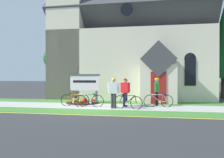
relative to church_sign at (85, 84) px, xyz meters
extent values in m
plane|color=#333335|center=(1.33, 0.63, -1.31)|extent=(140.00, 140.00, 0.00)
cube|color=#B7B5AD|center=(2.66, -1.75, -1.31)|extent=(32.00, 2.73, 0.01)
cube|color=#427F33|center=(2.66, -4.02, -1.31)|extent=(32.00, 1.81, 0.01)
cube|color=#427F33|center=(2.66, 0.70, -1.31)|extent=(24.00, 2.18, 0.01)
cube|color=yellow|center=(2.66, -5.08, -1.31)|extent=(28.00, 0.16, 0.01)
cube|color=beige|center=(2.66, 6.54, 1.41)|extent=(12.76, 9.48, 5.44)
cube|color=#424247|center=(2.66, 6.54, 5.88)|extent=(13.26, 9.65, 9.65)
cube|color=beige|center=(-2.35, 3.17, 4.99)|extent=(2.75, 2.75, 12.61)
cube|color=beige|center=(4.96, 1.00, -0.01)|extent=(2.40, 1.60, 2.60)
cube|color=#424247|center=(4.96, 1.00, 1.64)|extent=(2.40, 1.80, 2.40)
cube|color=maroon|center=(4.96, 0.18, -0.26)|extent=(1.00, 0.06, 2.10)
cube|color=black|center=(7.13, 1.77, 0.79)|extent=(0.76, 0.06, 1.90)
cone|color=black|center=(7.13, 1.77, 1.74)|extent=(0.80, 0.06, 0.80)
cylinder|color=black|center=(2.66, 1.77, 5.35)|extent=(0.90, 0.06, 0.90)
cube|color=#474C56|center=(-0.84, -0.03, -0.90)|extent=(0.12, 0.12, 0.83)
cube|color=#474C56|center=(0.84, 0.03, -0.90)|extent=(0.12, 0.12, 0.83)
cube|color=white|center=(0.00, 0.00, 0.02)|extent=(2.00, 0.15, 1.00)
cube|color=#474C56|center=(0.00, 0.00, 0.58)|extent=(2.12, 0.20, 0.12)
cube|color=black|center=(0.00, -0.04, 0.14)|extent=(1.60, 0.07, 0.16)
cylinder|color=#382319|center=(0.00, -0.43, -1.26)|extent=(2.15, 2.15, 0.10)
ellipsoid|color=red|center=(0.76, -0.62, -1.09)|extent=(0.36, 0.36, 0.24)
ellipsoid|color=red|center=(0.01, -0.08, -1.09)|extent=(0.36, 0.36, 0.24)
ellipsoid|color=gold|center=(-0.60, -0.38, -1.09)|extent=(0.36, 0.36, 0.24)
ellipsoid|color=orange|center=(0.12, -1.02, -1.09)|extent=(0.36, 0.36, 0.24)
torus|color=black|center=(2.80, -2.32, -0.96)|extent=(0.70, 0.29, 0.74)
torus|color=black|center=(3.78, -2.68, -0.96)|extent=(0.70, 0.29, 0.74)
cylinder|color=black|center=(3.44, -2.56, -0.79)|extent=(0.54, 0.23, 0.49)
cylinder|color=black|center=(3.34, -2.52, -0.56)|extent=(0.74, 0.30, 0.05)
cylinder|color=black|center=(3.08, -2.43, -0.79)|extent=(0.26, 0.12, 0.46)
cylinder|color=black|center=(2.99, -2.40, -0.99)|extent=(0.41, 0.18, 0.09)
cylinder|color=black|center=(2.89, -2.36, -0.77)|extent=(0.22, 0.11, 0.41)
cylinder|color=black|center=(3.74, -2.67, -0.76)|extent=(0.12, 0.07, 0.41)
ellipsoid|color=black|center=(2.97, -2.39, -0.54)|extent=(0.25, 0.16, 0.05)
cylinder|color=silver|center=(3.70, -2.65, -0.54)|extent=(0.42, 0.18, 0.03)
cylinder|color=silver|center=(3.19, -2.47, -1.01)|extent=(0.18, 0.08, 0.18)
torus|color=black|center=(5.44, -1.38, -0.96)|extent=(0.73, 0.21, 0.75)
torus|color=black|center=(4.47, -1.62, -0.96)|extent=(0.73, 0.21, 0.75)
cylinder|color=#B7B7BC|center=(4.80, -1.54, -0.79)|extent=(0.54, 0.16, 0.46)
cylinder|color=#B7B7BC|center=(4.91, -1.51, -0.58)|extent=(0.73, 0.21, 0.04)
cylinder|color=#B7B7BC|center=(5.16, -1.45, -0.80)|extent=(0.25, 0.09, 0.45)
cylinder|color=#B7B7BC|center=(5.25, -1.43, -0.98)|extent=(0.40, 0.13, 0.09)
cylinder|color=#B7B7BC|center=(5.35, -1.40, -0.77)|extent=(0.21, 0.09, 0.39)
cylinder|color=#B7B7BC|center=(4.51, -1.61, -0.77)|extent=(0.12, 0.06, 0.39)
ellipsoid|color=black|center=(5.27, -1.43, -0.55)|extent=(0.25, 0.13, 0.05)
cylinder|color=silver|center=(4.55, -1.60, -0.56)|extent=(0.43, 0.13, 0.03)
cylinder|color=silver|center=(5.05, -1.48, -1.01)|extent=(0.18, 0.06, 0.18)
torus|color=black|center=(-0.52, -1.97, -0.97)|extent=(0.72, 0.09, 0.72)
torus|color=black|center=(0.53, -1.89, -0.97)|extent=(0.72, 0.09, 0.72)
cylinder|color=orange|center=(0.17, -1.92, -0.82)|extent=(0.57, 0.08, 0.44)
cylinder|color=orange|center=(0.06, -1.93, -0.61)|extent=(0.78, 0.10, 0.05)
cylinder|color=orange|center=(-0.22, -1.95, -0.81)|extent=(0.26, 0.06, 0.44)
cylinder|color=orange|center=(-0.31, -1.95, -0.99)|extent=(0.43, 0.07, 0.09)
cylinder|color=orange|center=(-0.43, -1.96, -0.79)|extent=(0.22, 0.05, 0.38)
cylinder|color=orange|center=(0.48, -1.89, -0.79)|extent=(0.12, 0.04, 0.36)
ellipsoid|color=black|center=(-0.33, -1.96, -0.57)|extent=(0.25, 0.10, 0.05)
cylinder|color=silver|center=(0.44, -1.90, -0.59)|extent=(0.44, 0.06, 0.03)
cylinder|color=silver|center=(-0.10, -1.94, -1.02)|extent=(0.18, 0.03, 0.18)
torus|color=black|center=(1.45, -2.07, -0.97)|extent=(0.72, 0.19, 0.73)
torus|color=black|center=(0.45, -2.28, -0.97)|extent=(0.72, 0.19, 0.73)
cylinder|color=#19723F|center=(0.79, -2.21, -0.82)|extent=(0.55, 0.15, 0.43)
cylinder|color=#19723F|center=(0.90, -2.19, -0.60)|extent=(0.74, 0.19, 0.08)
cylinder|color=#19723F|center=(1.16, -2.13, -0.80)|extent=(0.26, 0.09, 0.46)
cylinder|color=#19723F|center=(1.25, -2.11, -0.99)|extent=(0.41, 0.12, 0.09)
cylinder|color=#19723F|center=(1.36, -2.09, -0.77)|extent=(0.22, 0.08, 0.40)
cylinder|color=#19723F|center=(0.49, -2.27, -0.79)|extent=(0.12, 0.06, 0.36)
ellipsoid|color=black|center=(1.27, -2.11, -0.55)|extent=(0.25, 0.13, 0.05)
cylinder|color=silver|center=(0.53, -2.26, -0.60)|extent=(0.44, 0.12, 0.03)
cylinder|color=silver|center=(1.05, -2.15, -1.02)|extent=(0.18, 0.06, 0.18)
cylinder|color=#191E38|center=(3.10, -1.85, -0.90)|extent=(0.15, 0.15, 0.83)
cylinder|color=#191E38|center=(2.98, -1.81, -0.90)|extent=(0.15, 0.15, 0.83)
cube|color=red|center=(3.04, -1.83, -0.17)|extent=(0.51, 0.34, 0.61)
sphere|color=beige|center=(3.04, -1.83, 0.24)|extent=(0.22, 0.22, 0.22)
ellipsoid|color=red|center=(3.04, -1.83, 0.30)|extent=(0.30, 0.33, 0.15)
cylinder|color=red|center=(3.30, -1.96, -0.14)|extent=(0.09, 0.10, 0.55)
cylinder|color=red|center=(2.79, -1.70, -0.14)|extent=(0.09, 0.14, 0.55)
cylinder|color=black|center=(3.01, -1.30, -0.91)|extent=(0.15, 0.15, 0.81)
cylinder|color=black|center=(2.95, -1.17, -0.91)|extent=(0.15, 0.15, 0.81)
cube|color=silver|center=(2.98, -1.23, -0.21)|extent=(0.37, 0.50, 0.59)
sphere|color=beige|center=(2.98, -1.23, 0.19)|extent=(0.21, 0.21, 0.21)
ellipsoid|color=black|center=(2.98, -1.23, 0.25)|extent=(0.33, 0.31, 0.15)
cylinder|color=silver|center=(3.06, -1.50, -0.18)|extent=(0.09, 0.10, 0.53)
cylinder|color=silver|center=(2.90, -0.97, -0.18)|extent=(0.09, 0.16, 0.54)
cylinder|color=black|center=(4.86, -0.80, -0.89)|extent=(0.15, 0.15, 0.85)
cylinder|color=black|center=(4.85, -0.91, -0.89)|extent=(0.15, 0.15, 0.85)
cube|color=green|center=(4.86, -0.86, -0.16)|extent=(0.25, 0.50, 0.62)
sphere|color=tan|center=(4.86, -0.86, 0.26)|extent=(0.22, 0.22, 0.22)
ellipsoid|color=gold|center=(4.86, -0.86, 0.32)|extent=(0.30, 0.26, 0.15)
cylinder|color=green|center=(4.93, -0.57, -0.12)|extent=(0.09, 0.16, 0.56)
cylinder|color=green|center=(4.78, -1.14, -0.12)|extent=(0.09, 0.16, 0.56)
cylinder|color=#2D2D33|center=(2.57, -2.55, -0.89)|extent=(0.15, 0.15, 0.84)
cylinder|color=#2D2D33|center=(2.41, -2.56, -0.89)|extent=(0.15, 0.15, 0.84)
cube|color=silver|center=(2.49, -2.55, -0.16)|extent=(0.48, 0.22, 0.61)
sphere|color=tan|center=(2.49, -2.55, 0.25)|extent=(0.22, 0.22, 0.22)
ellipsoid|color=gold|center=(2.49, -2.55, 0.31)|extent=(0.24, 0.28, 0.15)
cylinder|color=silver|center=(2.78, -2.58, -0.13)|extent=(0.09, 0.14, 0.56)
cylinder|color=silver|center=(2.20, -2.53, -0.13)|extent=(0.09, 0.19, 0.56)
cylinder|color=#4C3823|center=(10.33, 6.05, -0.48)|extent=(0.38, 0.38, 1.67)
cone|color=#14471E|center=(10.33, 6.05, 3.34)|extent=(2.91, 2.91, 5.98)
cylinder|color=#4C3823|center=(-3.20, 4.47, -0.32)|extent=(0.33, 0.33, 1.98)
ellipsoid|color=#195623|center=(-3.20, 4.47, 2.05)|extent=(3.70, 3.70, 2.52)
camera|label=1|loc=(4.99, -16.03, 0.49)|focal=39.33mm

